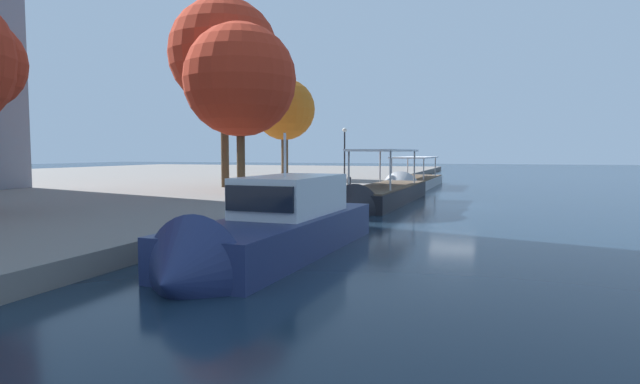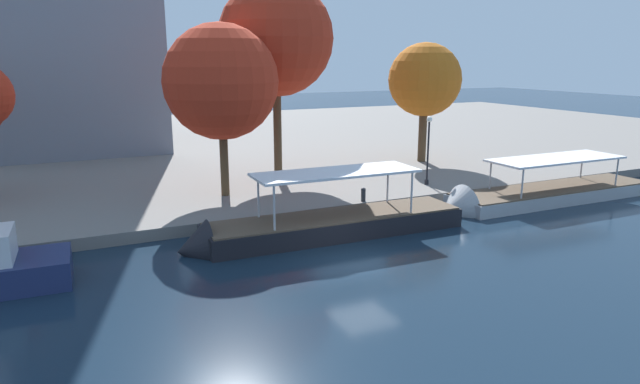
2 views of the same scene
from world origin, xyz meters
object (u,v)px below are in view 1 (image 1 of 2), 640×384
Objects in this scene: mooring_bollard_0 at (349,182)px; tree_2 at (222,56)px; tree_3 at (239,78)px; tour_boat_1 at (381,198)px; tree_1 at (284,109)px; motor_yacht_0 at (273,234)px; lamp_post at (345,152)px; tour_boat_2 at (412,184)px.

tree_2 reaches higher than mooring_bollard_0.
tree_2 reaches higher than tree_3.
tour_boat_1 is at bearing -103.14° from tree_2.
mooring_bollard_0 is at bearing -80.21° from tree_2.
tour_boat_1 is 19.84m from tree_1.
lamp_post is at bearing -166.02° from motor_yacht_0.
tree_1 is (-0.37, 11.57, 6.57)m from tour_boat_2.
tree_2 is (-11.64, -0.26, 2.73)m from tree_1.
lamp_post reaches higher than tour_boat_1.
tree_1 is 17.43m from tree_3.
tour_boat_2 is at bearing -88.16° from tree_1.
tree_2 is (-1.50, 8.68, 8.55)m from mooring_bollard_0.
tree_2 is (18.98, 12.12, 8.92)m from motor_yacht_0.
tree_2 is (-7.26, 6.69, 6.56)m from lamp_post.
tree_1 is 0.70× the size of tree_2.
motor_yacht_0 is at bearing 2.65° from tour_boat_1.
tour_boat_2 is 1.55× the size of tree_3.
lamp_post reaches higher than mooring_bollard_0.
tree_2 is at bearing -178.70° from tree_1.
tree_1 is (30.62, 12.39, 6.19)m from motor_yacht_0.
tree_3 reaches higher than tour_boat_1.
mooring_bollard_0 is (4.24, 3.08, 0.68)m from tour_boat_1.
tour_boat_1 is 14.76m from tour_boat_2.
lamp_post is 0.44× the size of tree_3.
mooring_bollard_0 is at bearing -34.72° from tree_3.
tour_boat_1 is at bearing -153.11° from lamp_post.
mooring_bollard_0 is at bearing -13.76° from tour_boat_2.
tree_3 is at bearing -147.09° from motor_yacht_0.
mooring_bollard_0 is (-10.51, 2.63, 0.74)m from tour_boat_2.
tree_1 reaches higher than motor_yacht_0.
tour_boat_2 is at bearing -14.04° from mooring_bollard_0.
mooring_bollard_0 is at bearing -142.65° from tour_boat_1.
mooring_bollard_0 is 0.06× the size of tree_2.
mooring_bollard_0 is at bearing -138.60° from tree_1.
tree_1 is at bearing 57.78° from lamp_post.
tree_2 reaches higher than tour_boat_2.
motor_yacht_0 reaches higher than mooring_bollard_0.
motor_yacht_0 reaches higher than tour_boat_2.
tree_1 is at bearing -87.88° from tour_boat_2.
tour_boat_2 is 10.86m from mooring_bollard_0.
lamp_post is 9.06m from tree_1.
mooring_bollard_0 is 0.18× the size of lamp_post.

